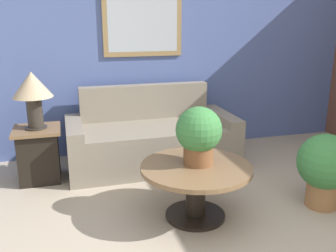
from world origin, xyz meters
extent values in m
cube|color=#5166A8|center=(0.00, 3.11, 1.30)|extent=(7.57, 0.06, 2.60)
cube|color=#997A4C|center=(-0.13, 3.07, 1.67)|extent=(1.00, 0.03, 0.82)
cube|color=#B2BCC6|center=(-0.13, 3.05, 1.67)|extent=(0.88, 0.01, 0.70)
cube|color=gray|center=(-0.17, 2.48, 0.25)|extent=(1.62, 0.93, 0.49)
cube|color=gray|center=(-0.17, 2.87, 0.71)|extent=(1.62, 0.16, 0.43)
cube|color=gray|center=(-1.07, 2.48, 0.30)|extent=(0.18, 0.93, 0.59)
cube|color=gray|center=(0.74, 2.48, 0.30)|extent=(0.18, 0.93, 0.59)
cylinder|color=black|center=(-0.09, 1.17, 0.01)|extent=(0.54, 0.54, 0.03)
cylinder|color=black|center=(-0.09, 1.17, 0.24)|extent=(0.18, 0.18, 0.42)
cylinder|color=brown|center=(-0.09, 1.17, 0.47)|extent=(0.98, 0.98, 0.04)
cube|color=black|center=(-1.46, 2.40, 0.28)|extent=(0.42, 0.42, 0.56)
cube|color=brown|center=(-1.46, 2.40, 0.57)|extent=(0.49, 0.49, 0.03)
cylinder|color=#2D2823|center=(-1.46, 2.40, 0.60)|extent=(0.23, 0.23, 0.02)
cylinder|color=#2D2823|center=(-1.46, 2.40, 0.77)|extent=(0.16, 0.16, 0.32)
cone|color=tan|center=(-1.46, 2.40, 1.07)|extent=(0.41, 0.41, 0.27)
cylinder|color=brown|center=(-0.06, 1.20, 0.57)|extent=(0.26, 0.26, 0.16)
sphere|color=#387A3D|center=(-0.06, 1.20, 0.80)|extent=(0.40, 0.40, 0.40)
cylinder|color=#9E6B42|center=(1.14, 1.03, 0.13)|extent=(0.29, 0.29, 0.25)
sphere|color=#387A3D|center=(1.14, 1.03, 0.45)|extent=(0.52, 0.52, 0.52)
camera|label=1|loc=(-1.15, -1.67, 1.73)|focal=40.00mm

